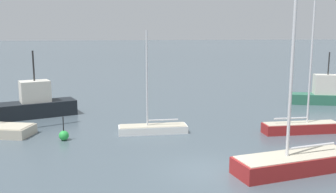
# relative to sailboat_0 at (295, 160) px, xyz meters

# --- Properties ---
(ground_plane) EXTENTS (600.00, 600.00, 0.00)m
(ground_plane) POSITION_rel_sailboat_0_xyz_m (-3.89, 0.73, -0.53)
(ground_plane) COLOR #4C5B66
(sailboat_0) EXTENTS (6.04, 2.58, 10.91)m
(sailboat_0) POSITION_rel_sailboat_0_xyz_m (0.00, 0.00, 0.00)
(sailboat_0) COLOR maroon
(sailboat_0) RESTS_ON ground_plane
(sailboat_1) EXTENTS (4.93, 1.29, 8.16)m
(sailboat_1) POSITION_rel_sailboat_0_xyz_m (3.80, 5.98, -0.09)
(sailboat_1) COLOR maroon
(sailboat_1) RESTS_ON ground_plane
(sailboat_2) EXTENTS (4.37, 1.32, 6.41)m
(sailboat_2) POSITION_rel_sailboat_0_xyz_m (-5.43, 7.70, -0.20)
(sailboat_2) COLOR white
(sailboat_2) RESTS_ON ground_plane
(fishing_boat_0) EXTENTS (6.70, 3.90, 4.97)m
(fishing_boat_0) POSITION_rel_sailboat_0_xyz_m (-13.65, 13.85, 0.39)
(fishing_boat_0) COLOR black
(fishing_boat_0) RESTS_ON ground_plane
(fishing_boat_2) EXTENTS (5.83, 3.28, 4.59)m
(fishing_boat_2) POSITION_rel_sailboat_0_xyz_m (10.93, 14.40, 0.41)
(fishing_boat_2) COLOR #2D6B51
(fishing_boat_2) RESTS_ON ground_plane
(channel_buoy_0) EXTENTS (0.58, 0.58, 1.44)m
(channel_buoy_0) POSITION_rel_sailboat_0_xyz_m (-10.82, 7.04, -0.23)
(channel_buoy_0) COLOR green
(channel_buoy_0) RESTS_ON ground_plane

